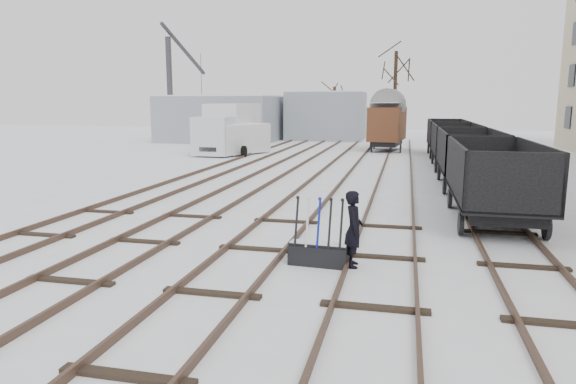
{
  "coord_description": "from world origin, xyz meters",
  "views": [
    {
      "loc": [
        3.42,
        -8.53,
        3.55
      ],
      "look_at": [
        0.43,
        4.45,
        1.2
      ],
      "focal_mm": 32.0,
      "sensor_mm": 36.0,
      "label": 1
    }
  ],
  "objects_px": {
    "lorry": "(229,128)",
    "worker": "(354,229)",
    "freight_wagon_a": "(493,192)",
    "ground_frame": "(318,253)",
    "panel_van": "(237,139)",
    "box_van_wagon": "(387,123)",
    "crane": "(172,111)"
  },
  "relations": [
    {
      "from": "lorry",
      "to": "worker",
      "type": "bearing_deg",
      "value": -62.25
    },
    {
      "from": "freight_wagon_a",
      "to": "lorry",
      "type": "distance_m",
      "value": 23.51
    },
    {
      "from": "ground_frame",
      "to": "panel_van",
      "type": "relative_size",
      "value": 0.29
    },
    {
      "from": "lorry",
      "to": "panel_van",
      "type": "xyz_separation_m",
      "value": [
        0.99,
        -1.22,
        -0.68
      ]
    },
    {
      "from": "panel_van",
      "to": "ground_frame",
      "type": "bearing_deg",
      "value": -42.34
    },
    {
      "from": "worker",
      "to": "panel_van",
      "type": "xyz_separation_m",
      "value": [
        -10.13,
        22.25,
        0.23
      ]
    },
    {
      "from": "ground_frame",
      "to": "panel_van",
      "type": "xyz_separation_m",
      "value": [
        -9.38,
        22.35,
        0.79
      ]
    },
    {
      "from": "box_van_wagon",
      "to": "crane",
      "type": "height_order",
      "value": "crane"
    },
    {
      "from": "ground_frame",
      "to": "worker",
      "type": "relative_size",
      "value": 0.89
    },
    {
      "from": "freight_wagon_a",
      "to": "crane",
      "type": "height_order",
      "value": "crane"
    },
    {
      "from": "freight_wagon_a",
      "to": "panel_van",
      "type": "relative_size",
      "value": 1.14
    },
    {
      "from": "ground_frame",
      "to": "box_van_wagon",
      "type": "distance_m",
      "value": 27.58
    },
    {
      "from": "box_van_wagon",
      "to": "crane",
      "type": "relative_size",
      "value": 0.47
    },
    {
      "from": "worker",
      "to": "freight_wagon_a",
      "type": "xyz_separation_m",
      "value": [
        3.61,
        5.17,
        0.07
      ]
    },
    {
      "from": "crane",
      "to": "ground_frame",
      "type": "bearing_deg",
      "value": -43.68
    },
    {
      "from": "freight_wagon_a",
      "to": "box_van_wagon",
      "type": "xyz_separation_m",
      "value": [
        -3.97,
        22.26,
        1.13
      ]
    },
    {
      "from": "worker",
      "to": "lorry",
      "type": "relative_size",
      "value": 0.22
    },
    {
      "from": "ground_frame",
      "to": "lorry",
      "type": "relative_size",
      "value": 0.2
    },
    {
      "from": "panel_van",
      "to": "worker",
      "type": "bearing_deg",
      "value": -40.63
    },
    {
      "from": "box_van_wagon",
      "to": "panel_van",
      "type": "height_order",
      "value": "box_van_wagon"
    },
    {
      "from": "lorry",
      "to": "panel_van",
      "type": "distance_m",
      "value": 1.71
    },
    {
      "from": "panel_van",
      "to": "crane",
      "type": "height_order",
      "value": "crane"
    },
    {
      "from": "ground_frame",
      "to": "panel_van",
      "type": "bearing_deg",
      "value": 117.18
    },
    {
      "from": "worker",
      "to": "crane",
      "type": "bearing_deg",
      "value": 24.08
    },
    {
      "from": "ground_frame",
      "to": "lorry",
      "type": "distance_m",
      "value": 25.79
    },
    {
      "from": "worker",
      "to": "box_van_wagon",
      "type": "xyz_separation_m",
      "value": [
        -0.35,
        27.42,
        1.19
      ]
    },
    {
      "from": "ground_frame",
      "to": "freight_wagon_a",
      "type": "relative_size",
      "value": 0.26
    },
    {
      "from": "ground_frame",
      "to": "freight_wagon_a",
      "type": "xyz_separation_m",
      "value": [
        4.36,
        5.27,
        0.62
      ]
    },
    {
      "from": "ground_frame",
      "to": "panel_van",
      "type": "height_order",
      "value": "panel_van"
    },
    {
      "from": "ground_frame",
      "to": "freight_wagon_a",
      "type": "distance_m",
      "value": 6.87
    },
    {
      "from": "lorry",
      "to": "crane",
      "type": "xyz_separation_m",
      "value": [
        -8.27,
        8.33,
        0.95
      ]
    },
    {
      "from": "box_van_wagon",
      "to": "ground_frame",
      "type": "bearing_deg",
      "value": -84.3
    }
  ]
}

